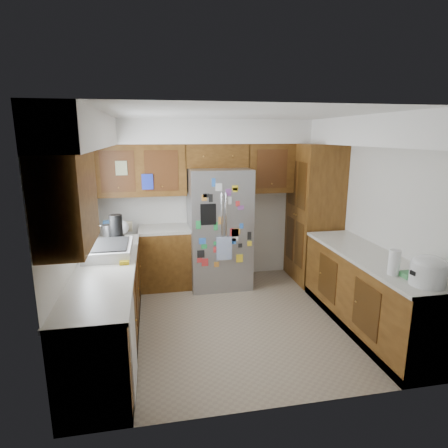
% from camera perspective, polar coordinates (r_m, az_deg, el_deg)
% --- Properties ---
extents(floor, '(3.60, 3.60, 0.00)m').
position_cam_1_polar(floor, '(4.89, 1.85, -14.36)').
color(floor, gray).
rests_on(floor, ground).
extents(room_shell, '(3.64, 3.24, 2.52)m').
position_cam_1_polar(room_shell, '(4.68, -0.24, 7.84)').
color(room_shell, silver).
rests_on(room_shell, ground).
extents(left_counter_run, '(1.36, 3.20, 0.92)m').
position_cam_1_polar(left_counter_run, '(4.65, -15.08, -10.52)').
color(left_counter_run, '#49290E').
rests_on(left_counter_run, ground).
extents(right_counter_run, '(0.63, 2.25, 0.92)m').
position_cam_1_polar(right_counter_run, '(4.85, 21.05, -10.04)').
color(right_counter_run, '#49290E').
rests_on(right_counter_run, ground).
extents(pantry, '(0.60, 0.90, 2.15)m').
position_cam_1_polar(pantry, '(6.03, 13.53, 1.53)').
color(pantry, '#49290E').
rests_on(pantry, ground).
extents(fridge, '(0.90, 0.79, 1.80)m').
position_cam_1_polar(fridge, '(5.68, -0.75, -0.63)').
color(fridge, '#97979C').
rests_on(fridge, ground).
extents(bridge_cabinet, '(0.96, 0.34, 0.35)m').
position_cam_1_polar(bridge_cabinet, '(5.74, -1.18, 10.39)').
color(bridge_cabinet, '#49290E').
rests_on(bridge_cabinet, fridge).
extents(fridge_top_items, '(0.84, 0.31, 0.26)m').
position_cam_1_polar(fridge_top_items, '(5.72, -1.77, 13.37)').
color(fridge_top_items, blue).
rests_on(fridge_top_items, bridge_cabinet).
extents(sink_assembly, '(0.52, 0.75, 0.37)m').
position_cam_1_polar(sink_assembly, '(4.53, -17.18, -3.74)').
color(sink_assembly, silver).
rests_on(sink_assembly, left_counter_run).
extents(left_counter_clutter, '(0.39, 0.84, 0.38)m').
position_cam_1_polar(left_counter_clutter, '(5.20, -16.09, -0.76)').
color(left_counter_clutter, black).
rests_on(left_counter_clutter, left_counter_run).
extents(rice_cooker, '(0.33, 0.32, 0.28)m').
position_cam_1_polar(rice_cooker, '(3.95, 28.71, -6.15)').
color(rice_cooker, white).
rests_on(rice_cooker, right_counter_run).
extents(paper_towel, '(0.11, 0.11, 0.25)m').
position_cam_1_polar(paper_towel, '(4.09, 24.51, -5.34)').
color(paper_towel, white).
rests_on(paper_towel, right_counter_run).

